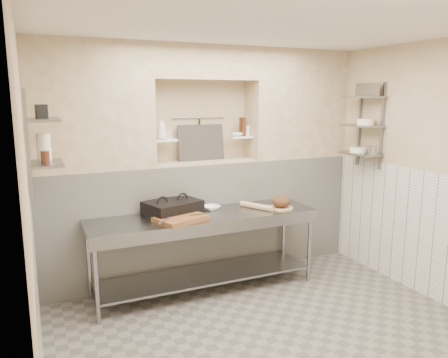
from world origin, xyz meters
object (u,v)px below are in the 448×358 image
rolling_pin (256,206)px  jug_left (44,147)px  mixing_bowl (211,208)px  bowl_alcove (237,135)px  cutting_board (181,218)px  bread_loaf (281,202)px  bottle_soap (162,128)px  panini_press (173,208)px  prep_table (205,237)px

rolling_pin → jug_left: size_ratio=1.70×
mixing_bowl → bowl_alcove: 1.03m
cutting_board → bowl_alcove: bowl_alcove is taller
mixing_bowl → bowl_alcove: size_ratio=1.38×
cutting_board → mixing_bowl: size_ratio=2.64×
rolling_pin → bread_loaf: bearing=-20.3°
mixing_bowl → bread_loaf: size_ratio=0.90×
mixing_bowl → bowl_alcove: bearing=35.5°
cutting_board → bread_loaf: bearing=0.1°
mixing_bowl → jug_left: 1.96m
cutting_board → rolling_pin: bearing=6.1°
cutting_board → bottle_soap: (-0.01, 0.62, 0.92)m
cutting_board → jug_left: size_ratio=2.05×
panini_press → bread_loaf: (1.26, -0.26, 0.00)m
panini_press → rolling_pin: (0.98, -0.16, -0.05)m
panini_press → rolling_pin: bearing=-26.1°
bottle_soap → cutting_board: bearing=-89.4°
bottle_soap → panini_press: bearing=-90.4°
cutting_board → jug_left: 1.54m
bread_loaf → bottle_soap: size_ratio=0.84×
cutting_board → rolling_pin: 0.98m
rolling_pin → bottle_soap: size_ratio=1.67×
cutting_board → panini_press: bearing=91.9°
prep_table → rolling_pin: 0.72m
prep_table → mixing_bowl: bearing=48.5°
cutting_board → rolling_pin: rolling_pin is taller
prep_table → panini_press: 0.49m
prep_table → jug_left: (-1.61, -0.00, 1.10)m
prep_table → jug_left: bearing=-179.9°
mixing_bowl → rolling_pin: (0.50, -0.18, 0.01)m
rolling_pin → bread_loaf: bread_loaf is taller
panini_press → cutting_board: bearing=-105.2°
panini_press → cutting_board: 0.27m
bread_loaf → mixing_bowl: bearing=160.2°
rolling_pin → bowl_alcove: bearing=89.1°
panini_press → mixing_bowl: bearing=-14.6°
mixing_bowl → rolling_pin: bearing=-19.4°
prep_table → rolling_pin: size_ratio=6.01×
panini_press → jug_left: jug_left is taller
prep_table → panini_press: panini_press is taller
mixing_bowl → bottle_soap: bottle_soap is taller
prep_table → panini_press: (-0.32, 0.16, 0.34)m
prep_table → bowl_alcove: 1.39m
bowl_alcove → jug_left: (-2.28, -0.54, 0.01)m
bread_loaf → bottle_soap: (-1.26, 0.62, 0.86)m
mixing_bowl → panini_press: bearing=-177.5°
panini_press → mixing_bowl: (0.48, 0.02, -0.06)m
mixing_bowl → bread_loaf: bearing=-19.8°
mixing_bowl → bread_loaf: 0.83m
prep_table → mixing_bowl: (0.16, 0.18, 0.28)m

